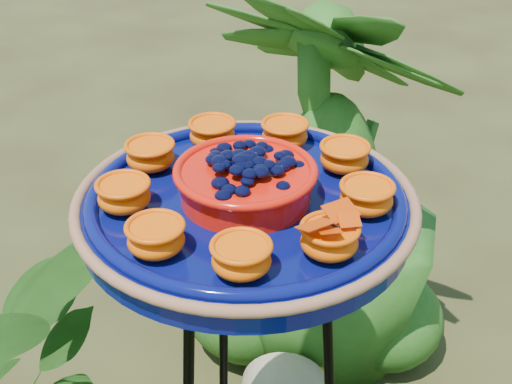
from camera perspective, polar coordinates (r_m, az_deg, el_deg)
feeder_dish at (r=0.99m, az=-0.83°, el=-0.62°), size 0.60×0.60×0.11m
shrub_back_right at (r=1.81m, az=5.77°, el=0.18°), size 0.75×0.75×1.07m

